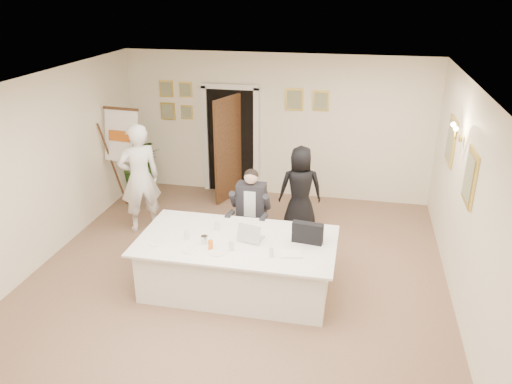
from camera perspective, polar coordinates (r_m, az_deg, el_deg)
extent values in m
plane|color=brown|center=(7.21, -2.71, -10.76)|extent=(7.00, 7.00, 0.00)
cube|color=white|center=(6.12, -3.20, 11.63)|extent=(6.00, 7.00, 0.02)
cube|color=white|center=(9.78, 2.29, 7.48)|extent=(6.00, 0.10, 2.80)
cube|color=white|center=(7.82, -24.73, 1.35)|extent=(0.10, 7.00, 2.80)
cube|color=white|center=(6.51, 23.57, -2.61)|extent=(0.10, 7.00, 2.80)
cube|color=black|center=(10.03, -2.87, 5.78)|extent=(0.92, 0.06, 2.10)
cube|color=white|center=(10.14, -5.77, 5.89)|extent=(0.10, 0.06, 2.20)
cube|color=white|center=(9.89, 0.02, 5.56)|extent=(0.10, 0.06, 2.20)
cube|color=black|center=(9.64, -3.21, 4.93)|extent=(0.33, 0.81, 2.02)
cube|color=white|center=(6.98, -2.17, -8.36)|extent=(2.50, 1.25, 0.75)
cube|color=white|center=(6.79, -2.22, -5.58)|extent=(2.68, 1.43, 0.03)
cube|color=white|center=(9.37, -15.10, 6.23)|extent=(0.67, 0.26, 0.93)
imported|color=white|center=(8.63, -13.15, 1.56)|extent=(0.82, 0.78, 1.89)
imported|color=black|center=(8.49, 5.09, 0.32)|extent=(0.82, 0.62, 1.50)
imported|color=#29531B|center=(10.57, -13.22, 3.30)|extent=(1.11, 0.99, 1.12)
cube|color=black|center=(6.67, 5.91, -4.67)|extent=(0.42, 0.16, 0.29)
cube|color=white|center=(6.42, 4.10, -7.10)|extent=(0.30, 0.23, 0.03)
cylinder|color=white|center=(6.82, -11.17, -5.68)|extent=(0.28, 0.28, 0.01)
cylinder|color=white|center=(6.56, -7.61, -6.61)|extent=(0.21, 0.21, 0.01)
cylinder|color=white|center=(6.48, -4.41, -6.88)|extent=(0.27, 0.27, 0.01)
cylinder|color=silver|center=(6.82, -7.92, -4.82)|extent=(0.06, 0.06, 0.14)
cylinder|color=silver|center=(6.49, -2.87, -6.13)|extent=(0.06, 0.06, 0.14)
cylinder|color=silver|center=(6.34, 1.75, -6.87)|extent=(0.07, 0.07, 0.14)
cylinder|color=silver|center=(7.02, -4.46, -3.82)|extent=(0.07, 0.07, 0.14)
cylinder|color=orange|center=(6.53, -5.21, -6.05)|extent=(0.08, 0.08, 0.13)
cylinder|color=silver|center=(6.69, -5.93, -5.44)|extent=(0.10, 0.10, 0.11)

